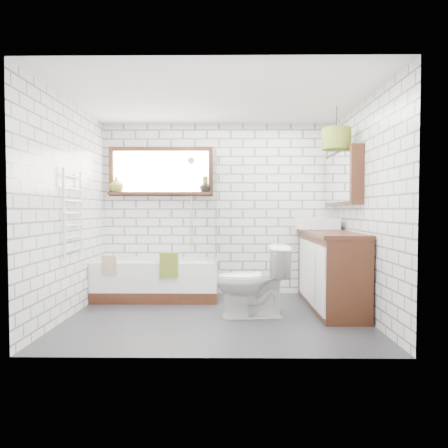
{
  "coord_description": "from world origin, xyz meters",
  "views": [
    {
      "loc": [
        0.14,
        -4.59,
        1.24
      ],
      "look_at": [
        0.09,
        0.25,
        1.07
      ],
      "focal_mm": 32.0,
      "sensor_mm": 36.0,
      "label": 1
    }
  ],
  "objects_px": {
    "pendant": "(336,139)",
    "toilet": "(252,281)",
    "vanity": "(330,269)",
    "basin": "(317,223)",
    "bathtub": "(158,279)"
  },
  "relations": [
    {
      "from": "pendant",
      "to": "toilet",
      "type": "bearing_deg",
      "value": -163.9
    },
    {
      "from": "toilet",
      "to": "pendant",
      "type": "height_order",
      "value": "pendant"
    },
    {
      "from": "vanity",
      "to": "basin",
      "type": "bearing_deg",
      "value": 96.84
    },
    {
      "from": "vanity",
      "to": "toilet",
      "type": "relative_size",
      "value": 2.04
    },
    {
      "from": "bathtub",
      "to": "toilet",
      "type": "height_order",
      "value": "toilet"
    },
    {
      "from": "bathtub",
      "to": "pendant",
      "type": "xyz_separation_m",
      "value": [
        2.3,
        -0.64,
        1.83
      ]
    },
    {
      "from": "basin",
      "to": "pendant",
      "type": "bearing_deg",
      "value": -82.61
    },
    {
      "from": "bathtub",
      "to": "pendant",
      "type": "distance_m",
      "value": 3.01
    },
    {
      "from": "vanity",
      "to": "bathtub",
      "type": "bearing_deg",
      "value": 167.87
    },
    {
      "from": "bathtub",
      "to": "basin",
      "type": "relative_size",
      "value": 3.12
    },
    {
      "from": "toilet",
      "to": "pendant",
      "type": "bearing_deg",
      "value": 102.27
    },
    {
      "from": "vanity",
      "to": "basin",
      "type": "distance_m",
      "value": 0.76
    },
    {
      "from": "vanity",
      "to": "toilet",
      "type": "height_order",
      "value": "vanity"
    },
    {
      "from": "bathtub",
      "to": "toilet",
      "type": "bearing_deg",
      "value": -36.42
    },
    {
      "from": "vanity",
      "to": "pendant",
      "type": "xyz_separation_m",
      "value": [
        0.02,
        -0.15,
        1.61
      ]
    }
  ]
}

